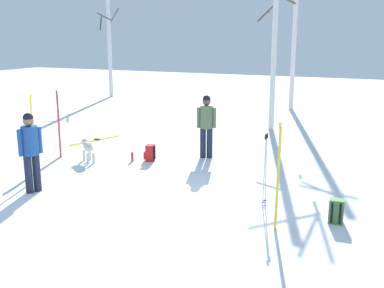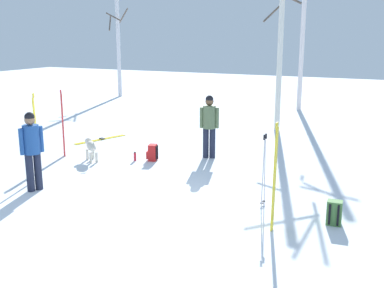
{
  "view_description": "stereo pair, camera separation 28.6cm",
  "coord_description": "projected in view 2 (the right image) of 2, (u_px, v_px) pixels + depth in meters",
  "views": [
    {
      "loc": [
        4.09,
        -7.24,
        3.29
      ],
      "look_at": [
        0.18,
        1.53,
        1.0
      ],
      "focal_mm": 43.05,
      "sensor_mm": 36.0,
      "label": 1
    },
    {
      "loc": [
        4.35,
        -7.12,
        3.29
      ],
      "look_at": [
        0.18,
        1.53,
        1.0
      ],
      "focal_mm": 43.05,
      "sensor_mm": 36.0,
      "label": 2
    }
  ],
  "objects": [
    {
      "name": "ground_plane",
      "position": [
        149.0,
        210.0,
        8.84
      ],
      "size": [
        60.0,
        60.0,
        0.0
      ],
      "primitive_type": "plane",
      "color": "white"
    },
    {
      "name": "person_1",
      "position": [
        209.0,
        122.0,
        12.39
      ],
      "size": [
        0.5,
        0.34,
        1.72
      ],
      "color": "#1E2338",
      "rests_on": "ground_plane"
    },
    {
      "name": "person_2",
      "position": [
        32.0,
        146.0,
        9.75
      ],
      "size": [
        0.34,
        0.48,
        1.72
      ],
      "color": "#1E2338",
      "rests_on": "ground_plane"
    },
    {
      "name": "dog",
      "position": [
        91.0,
        147.0,
        12.23
      ],
      "size": [
        0.72,
        0.6,
        0.57
      ],
      "color": "beige",
      "rests_on": "ground_plane"
    },
    {
      "name": "ski_pair_planted_0",
      "position": [
        63.0,
        124.0,
        12.55
      ],
      "size": [
        0.15,
        0.11,
        1.84
      ],
      "color": "red",
      "rests_on": "ground_plane"
    },
    {
      "name": "ski_pair_planted_1",
      "position": [
        37.0,
        137.0,
        10.6
      ],
      "size": [
        0.15,
        0.25,
        2.0
      ],
      "color": "yellow",
      "rests_on": "ground_plane"
    },
    {
      "name": "ski_pair_planted_2",
      "position": [
        275.0,
        178.0,
        7.76
      ],
      "size": [
        0.02,
        0.21,
        1.89
      ],
      "color": "yellow",
      "rests_on": "ground_plane"
    },
    {
      "name": "ski_pair_lying_1",
      "position": [
        101.0,
        139.0,
        14.76
      ],
      "size": [
        0.75,
        1.85,
        0.05
      ],
      "color": "yellow",
      "rests_on": "ground_plane"
    },
    {
      "name": "ski_poles_0",
      "position": [
        264.0,
        168.0,
        8.9
      ],
      "size": [
        0.07,
        0.22,
        1.44
      ],
      "color": "#B2B2BC",
      "rests_on": "ground_plane"
    },
    {
      "name": "backpack_0",
      "position": [
        152.0,
        153.0,
        12.28
      ],
      "size": [
        0.33,
        0.31,
        0.44
      ],
      "color": "red",
      "rests_on": "ground_plane"
    },
    {
      "name": "backpack_1",
      "position": [
        334.0,
        213.0,
        8.14
      ],
      "size": [
        0.28,
        0.3,
        0.44
      ],
      "color": "#4C7F3F",
      "rests_on": "ground_plane"
    },
    {
      "name": "water_bottle_0",
      "position": [
        135.0,
        157.0,
        12.28
      ],
      "size": [
        0.07,
        0.07,
        0.24
      ],
      "color": "red",
      "rests_on": "ground_plane"
    },
    {
      "name": "birch_tree_0",
      "position": [
        118.0,
        41.0,
        24.48
      ],
      "size": [
        1.07,
        1.07,
        5.75
      ],
      "color": "silver",
      "rests_on": "ground_plane"
    },
    {
      "name": "birch_tree_1",
      "position": [
        303.0,
        18.0,
        19.79
      ],
      "size": [
        1.02,
        1.7,
        7.62
      ],
      "color": "silver",
      "rests_on": "ground_plane"
    },
    {
      "name": "birch_tree_2",
      "position": [
        281.0,
        44.0,
        15.6
      ],
      "size": [
        1.42,
        1.44,
        5.59
      ],
      "color": "silver",
      "rests_on": "ground_plane"
    }
  ]
}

